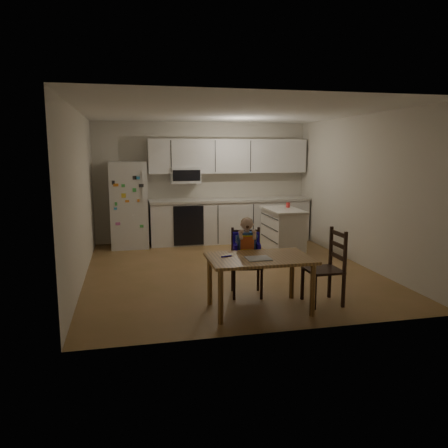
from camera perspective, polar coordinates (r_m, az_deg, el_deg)
room at (r=7.36m, az=-0.14°, el=4.37°), size 4.52×5.01×2.51m
refrigerator at (r=8.89m, az=-12.32°, el=2.46°), size 0.72×0.70×1.70m
kitchen_run at (r=9.21m, az=0.54°, el=3.09°), size 3.37×0.62×2.15m
kitchen_island at (r=8.37m, az=7.67°, el=-0.83°), size 0.59×1.13×0.83m
red_cup at (r=8.51m, az=8.36°, el=2.46°), size 0.08×0.08×0.10m
dining_table at (r=5.26m, az=4.66°, el=-5.25°), size 1.24×0.79×0.66m
napkin at (r=5.14m, az=4.49°, el=-4.51°), size 0.28×0.24×0.01m
toddler_spoon at (r=5.22m, az=0.20°, el=-4.24°), size 0.12×0.06×0.02m
chair_booster at (r=5.82m, az=2.95°, el=-3.18°), size 0.46×0.46×1.05m
chair_side at (r=5.66m, az=13.72°, el=-4.82°), size 0.42×0.42×0.95m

